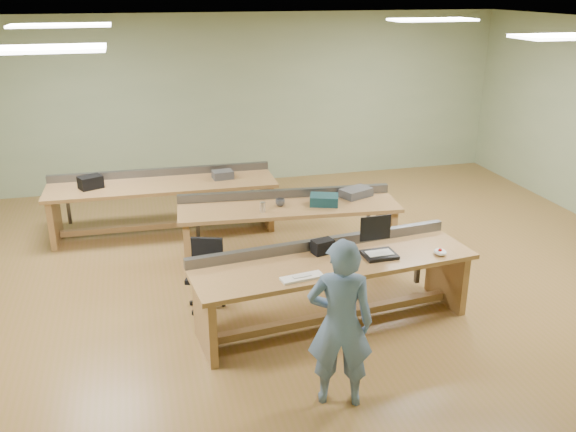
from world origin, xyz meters
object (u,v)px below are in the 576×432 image
at_px(workbench_back, 163,195).
at_px(drinks_can, 263,207).
at_px(task_chair, 206,284).
at_px(parts_bin_grey, 356,192).
at_px(person, 340,324).
at_px(mug, 280,202).
at_px(workbench_front, 333,276).
at_px(workbench_mid, 289,219).
at_px(camera_bag, 323,247).
at_px(parts_bin_teal, 324,200).
at_px(laptop_base, 379,255).

distance_m(workbench_back, drinks_can, 1.95).
bearing_deg(workbench_back, drinks_can, -51.98).
distance_m(task_chair, parts_bin_grey, 2.54).
xyz_separation_m(person, mug, (0.22, 3.01, 0.02)).
bearing_deg(person, task_chair, -48.22).
relative_size(workbench_front, mug, 25.21).
height_order(person, parts_bin_grey, person).
bearing_deg(workbench_mid, task_chair, -134.33).
height_order(workbench_mid, task_chair, workbench_mid).
xyz_separation_m(camera_bag, task_chair, (-1.21, 0.49, -0.54)).
relative_size(parts_bin_teal, mug, 2.97).
bearing_deg(task_chair, camera_bag, -3.25).
height_order(parts_bin_teal, mug, parts_bin_teal).
height_order(workbench_front, task_chair, workbench_front).
bearing_deg(camera_bag, mug, 78.80).
xyz_separation_m(workbench_mid, task_chair, (-1.24, -1.07, -0.27)).
relative_size(laptop_base, task_chair, 0.43).
xyz_separation_m(person, camera_bag, (0.31, 1.46, 0.05)).
distance_m(person, laptop_base, 1.50).
height_order(person, camera_bag, person).
relative_size(workbench_mid, drinks_can, 22.66).
height_order(person, laptop_base, person).
distance_m(task_chair, mug, 1.62).
distance_m(workbench_back, person, 4.57).
xyz_separation_m(task_chair, parts_bin_grey, (2.20, 1.16, 0.52)).
relative_size(person, parts_bin_grey, 3.76).
xyz_separation_m(task_chair, parts_bin_teal, (1.69, 0.96, 0.52)).
bearing_deg(laptop_base, task_chair, 155.88).
distance_m(workbench_back, laptop_base, 3.79).
height_order(workbench_front, person, person).
relative_size(workbench_back, parts_bin_grey, 7.96).
bearing_deg(workbench_front, laptop_base, -11.47).
relative_size(person, drinks_can, 12.00).
relative_size(workbench_front, parts_bin_teal, 8.48).
bearing_deg(parts_bin_teal, laptop_base, -87.43).
bearing_deg(task_chair, parts_bin_grey, 46.89).
bearing_deg(person, workbench_mid, -79.28).
height_order(workbench_mid, mug, workbench_mid).
bearing_deg(workbench_back, person, -73.30).
bearing_deg(parts_bin_teal, person, -105.06).
distance_m(workbench_back, parts_bin_teal, 2.50).
xyz_separation_m(workbench_back, mug, (1.42, -1.39, 0.23)).
xyz_separation_m(person, task_chair, (-0.90, 1.96, -0.48)).
bearing_deg(workbench_back, parts_bin_teal, -35.29).
xyz_separation_m(workbench_back, task_chair, (0.30, -2.45, -0.28)).
height_order(workbench_back, person, person).
bearing_deg(camera_bag, laptop_base, -37.17).
bearing_deg(camera_bag, person, -116.26).
height_order(workbench_mid, workbench_back, same).
relative_size(laptop_base, mug, 2.81).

